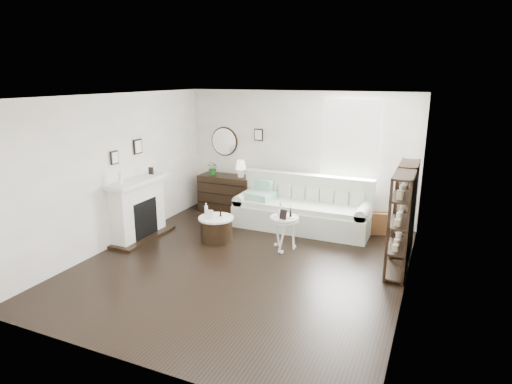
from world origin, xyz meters
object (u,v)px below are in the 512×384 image
at_px(sofa, 303,211).
at_px(drum_table, 216,228).
at_px(dresser, 227,193).
at_px(pedestal_table, 284,220).

distance_m(sofa, drum_table, 1.83).
relative_size(sofa, dresser, 2.18).
relative_size(sofa, pedestal_table, 4.42).
bearing_deg(dresser, pedestal_table, -39.29).
bearing_deg(pedestal_table, sofa, 92.31).
relative_size(sofa, drum_table, 4.13).
bearing_deg(dresser, sofa, -11.33).
relative_size(drum_table, pedestal_table, 1.07).
distance_m(sofa, pedestal_table, 1.25).
bearing_deg(drum_table, sofa, 46.04).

